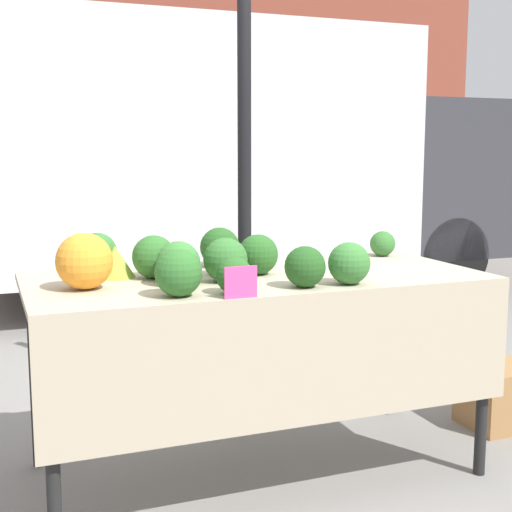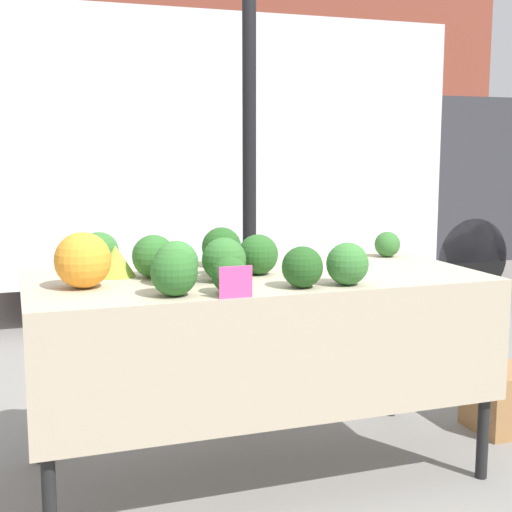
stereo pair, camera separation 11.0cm
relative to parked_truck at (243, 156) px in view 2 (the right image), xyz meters
The scene contains 20 objects.
ground_plane 4.27m from the parked_truck, 107.19° to the right, with size 40.00×40.00×0.00m, color gray.
building_facade 5.95m from the parked_truck, 102.03° to the left, with size 16.00×0.60×5.72m.
tent_pole 3.39m from the parked_truck, 107.41° to the right, with size 0.07×0.07×2.57m.
parked_truck is the anchor object (origin of this frame).
market_table 4.16m from the parked_truck, 106.90° to the right, with size 1.91×0.90×0.88m.
orange_cauliflower 4.40m from the parked_truck, 115.96° to the right, with size 0.22×0.22×0.22m.
romanesco_head 4.15m from the parked_truck, 115.36° to the right, with size 0.17×0.17×0.13m.
broccoli_head_0 4.48m from the parked_truck, 108.56° to the right, with size 0.14×0.14×0.14m.
broccoli_head_1 4.37m from the parked_truck, 104.97° to the right, with size 0.16×0.16×0.16m.
broccoli_head_2 4.16m from the parked_truck, 113.08° to the right, with size 0.18×0.18×0.18m.
broccoli_head_3 4.30m from the parked_truck, 111.46° to the right, with size 0.17×0.17×0.17m.
broccoli_head_4 4.08m from the parked_truck, 107.05° to the right, with size 0.17×0.17×0.17m.
broccoli_head_5 4.03m from the parked_truck, 116.97° to the right, with size 0.17×0.17×0.17m.
broccoli_head_6 3.65m from the parked_truck, 96.61° to the right, with size 0.13×0.13×0.13m.
broccoli_head_7 4.23m from the parked_truck, 109.00° to the right, with size 0.18×0.18×0.18m.
broccoli_head_8 3.86m from the parked_truck, 109.42° to the right, with size 0.18×0.18×0.18m.
broccoli_head_9 4.33m from the parked_truck, 102.54° to the right, with size 0.17×0.17×0.17m.
broccoli_head_10 4.07m from the parked_truck, 109.32° to the right, with size 0.12×0.12×0.12m.
broccoli_head_11 4.52m from the parked_truck, 111.13° to the right, with size 0.17×0.17×0.17m.
price_sign 4.56m from the parked_truck, 108.29° to the right, with size 0.12×0.01×0.12m.
Camera 2 is at (-0.97, -2.82, 1.40)m, focal length 50.00 mm.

